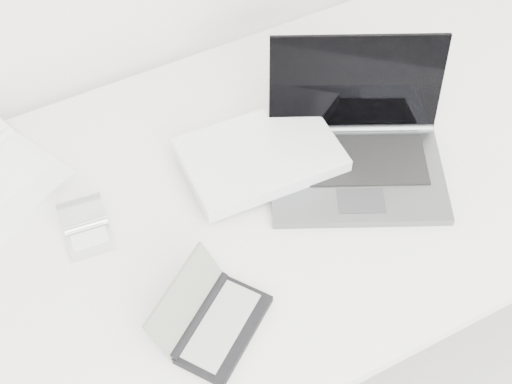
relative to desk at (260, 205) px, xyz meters
name	(u,v)px	position (x,y,z in m)	size (l,w,h in m)	color
desk	(260,205)	(0.00, 0.00, 0.00)	(1.60, 0.80, 0.73)	white
laptop_large	(312,152)	(0.12, 0.01, 0.08)	(0.52, 0.39, 0.22)	slate
pda_silver	(88,232)	(-0.32, 0.05, 0.06)	(0.09, 0.10, 0.06)	silver
palmtop_charcoal	(213,321)	(-0.20, -0.21, 0.07)	(0.22, 0.21, 0.09)	black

